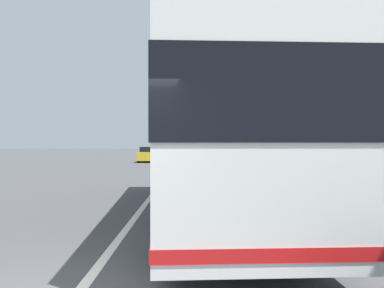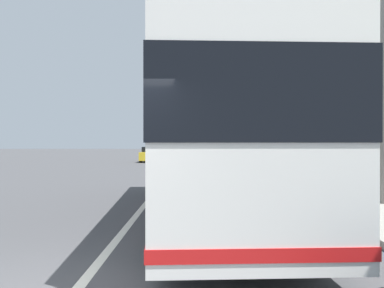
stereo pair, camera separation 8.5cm
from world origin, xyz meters
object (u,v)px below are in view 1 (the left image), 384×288
at_px(car_side_street, 204,155).
at_px(car_far_distant, 150,155).
at_px(car_oncoming, 194,156).
at_px(coach_bus, 212,136).

xyz_separation_m(car_side_street, car_far_distant, (0.86, 4.97, -0.01)).
bearing_deg(car_side_street, car_oncoming, 167.78).
relative_size(coach_bus, car_far_distant, 2.88).
xyz_separation_m(coach_bus, car_far_distant, (28.99, 4.36, -1.30)).
distance_m(coach_bus, car_side_street, 28.17).
xyz_separation_m(coach_bus, car_side_street, (28.13, -0.62, -1.28)).
relative_size(car_side_street, car_oncoming, 0.97).
distance_m(car_side_street, car_far_distant, 5.05).
bearing_deg(car_far_distant, coach_bus, 9.75).
bearing_deg(car_far_distant, car_oncoming, 34.30).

